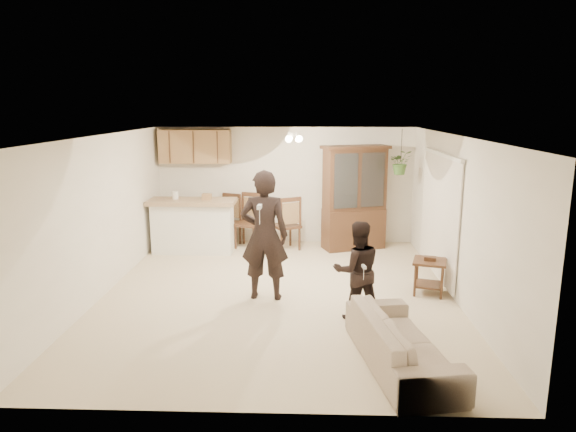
{
  "coord_description": "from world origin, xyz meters",
  "views": [
    {
      "loc": [
        0.43,
        -7.73,
        2.94
      ],
      "look_at": [
        0.15,
        0.4,
        1.19
      ],
      "focal_mm": 32.0,
      "sensor_mm": 36.0,
      "label": 1
    }
  ],
  "objects_px": {
    "sofa": "(401,335)",
    "side_table": "(429,276)",
    "child": "(357,272)",
    "chair_hutch_left": "(227,231)",
    "chair_hutch_right": "(286,234)",
    "china_hutch": "(354,198)",
    "chair_bar": "(248,232)",
    "adult": "(264,242)"
  },
  "relations": [
    {
      "from": "child",
      "to": "sofa",
      "type": "bearing_deg",
      "value": 97.03
    },
    {
      "from": "sofa",
      "to": "side_table",
      "type": "bearing_deg",
      "value": -30.44
    },
    {
      "from": "china_hutch",
      "to": "chair_bar",
      "type": "relative_size",
      "value": 1.89
    },
    {
      "from": "chair_bar",
      "to": "china_hutch",
      "type": "bearing_deg",
      "value": 17.62
    },
    {
      "from": "sofa",
      "to": "chair_hutch_right",
      "type": "xyz_separation_m",
      "value": [
        -1.51,
        4.84,
        -0.05
      ]
    },
    {
      "from": "child",
      "to": "chair_hutch_right",
      "type": "height_order",
      "value": "child"
    },
    {
      "from": "adult",
      "to": "side_table",
      "type": "xyz_separation_m",
      "value": [
        2.6,
        0.27,
        -0.61
      ]
    },
    {
      "from": "sofa",
      "to": "child",
      "type": "distance_m",
      "value": 1.41
    },
    {
      "from": "chair_hutch_left",
      "to": "chair_hutch_right",
      "type": "xyz_separation_m",
      "value": [
        1.28,
        -0.27,
        0.01
      ]
    },
    {
      "from": "china_hutch",
      "to": "chair_hutch_left",
      "type": "bearing_deg",
      "value": 158.25
    },
    {
      "from": "chair_hutch_left",
      "to": "chair_hutch_right",
      "type": "height_order",
      "value": "chair_hutch_right"
    },
    {
      "from": "child",
      "to": "chair_bar",
      "type": "bearing_deg",
      "value": -71.43
    },
    {
      "from": "adult",
      "to": "chair_bar",
      "type": "distance_m",
      "value": 3.03
    },
    {
      "from": "adult",
      "to": "sofa",
      "type": "bearing_deg",
      "value": 133.38
    },
    {
      "from": "sofa",
      "to": "chair_hutch_right",
      "type": "bearing_deg",
      "value": 7.17
    },
    {
      "from": "adult",
      "to": "chair_hutch_right",
      "type": "xyz_separation_m",
      "value": [
        0.22,
        2.78,
        -0.58
      ]
    },
    {
      "from": "sofa",
      "to": "china_hutch",
      "type": "relative_size",
      "value": 0.87
    },
    {
      "from": "chair_bar",
      "to": "chair_hutch_left",
      "type": "relative_size",
      "value": 1.04
    },
    {
      "from": "sofa",
      "to": "chair_bar",
      "type": "distance_m",
      "value": 5.49
    },
    {
      "from": "child",
      "to": "chair_hutch_left",
      "type": "relative_size",
      "value": 1.23
    },
    {
      "from": "sofa",
      "to": "china_hutch",
      "type": "bearing_deg",
      "value": -8.97
    },
    {
      "from": "chair_hutch_left",
      "to": "chair_hutch_right",
      "type": "relative_size",
      "value": 0.97
    },
    {
      "from": "chair_hutch_left",
      "to": "child",
      "type": "bearing_deg",
      "value": -33.34
    },
    {
      "from": "chair_hutch_left",
      "to": "china_hutch",
      "type": "bearing_deg",
      "value": 21.49
    },
    {
      "from": "chair_hutch_right",
      "to": "side_table",
      "type": "bearing_deg",
      "value": 104.69
    },
    {
      "from": "child",
      "to": "chair_hutch_left",
      "type": "xyz_separation_m",
      "value": [
        -2.4,
        3.79,
        -0.37
      ]
    },
    {
      "from": "china_hutch",
      "to": "chair_hutch_left",
      "type": "xyz_separation_m",
      "value": [
        -2.68,
        0.13,
        -0.75
      ]
    },
    {
      "from": "sofa",
      "to": "chair_bar",
      "type": "bearing_deg",
      "value": 14.75
    },
    {
      "from": "adult",
      "to": "chair_hutch_right",
      "type": "relative_size",
      "value": 1.59
    },
    {
      "from": "child",
      "to": "chair_bar",
      "type": "relative_size",
      "value": 1.18
    },
    {
      "from": "child",
      "to": "side_table",
      "type": "xyz_separation_m",
      "value": [
        1.25,
        1.01,
        -0.39
      ]
    },
    {
      "from": "adult",
      "to": "chair_bar",
      "type": "bearing_deg",
      "value": -75.48
    },
    {
      "from": "adult",
      "to": "chair_hutch_right",
      "type": "bearing_deg",
      "value": -91.25
    },
    {
      "from": "sofa",
      "to": "child",
      "type": "relative_size",
      "value": 1.39
    },
    {
      "from": "sofa",
      "to": "adult",
      "type": "height_order",
      "value": "adult"
    },
    {
      "from": "china_hutch",
      "to": "side_table",
      "type": "xyz_separation_m",
      "value": [
        0.96,
        -2.65,
        -0.78
      ]
    },
    {
      "from": "adult",
      "to": "chair_bar",
      "type": "xyz_separation_m",
      "value": [
        -0.58,
        2.92,
        -0.58
      ]
    },
    {
      "from": "sofa",
      "to": "adult",
      "type": "bearing_deg",
      "value": 29.91
    },
    {
      "from": "china_hutch",
      "to": "side_table",
      "type": "distance_m",
      "value": 2.93
    },
    {
      "from": "sofa",
      "to": "chair_bar",
      "type": "height_order",
      "value": "chair_bar"
    },
    {
      "from": "china_hutch",
      "to": "chair_hutch_left",
      "type": "relative_size",
      "value": 1.96
    },
    {
      "from": "sofa",
      "to": "side_table",
      "type": "relative_size",
      "value": 3.01
    }
  ]
}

